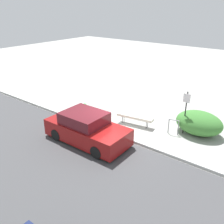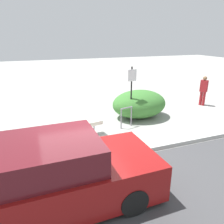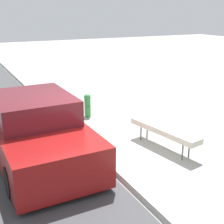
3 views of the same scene
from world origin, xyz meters
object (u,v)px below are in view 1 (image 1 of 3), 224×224
object	(u,v)px
bench	(135,117)
sign_post	(186,109)
parked_car_near	(87,129)
fire_hydrant	(85,109)
bike_rack	(173,125)

from	to	relation	value
bench	sign_post	xyz separation A→B (m)	(2.52, 0.75, 0.89)
bench	parked_car_near	world-z (taller)	parked_car_near
sign_post	fire_hydrant	distance (m)	5.94
bench	bike_rack	distance (m)	2.17
sign_post	fire_hydrant	size ratio (longest dim) A/B	3.01
sign_post	bench	bearing A→B (deg)	-163.45
bike_rack	parked_car_near	size ratio (longest dim) A/B	0.19
sign_post	parked_car_near	distance (m)	5.09
bench	sign_post	distance (m)	2.78
bike_rack	fire_hydrant	bearing A→B (deg)	-168.39
bench	sign_post	bearing A→B (deg)	7.27
bike_rack	sign_post	bearing A→B (deg)	46.61
bench	fire_hydrant	xyz separation A→B (m)	(-3.14, -0.74, -0.08)
bench	fire_hydrant	world-z (taller)	fire_hydrant
sign_post	fire_hydrant	world-z (taller)	sign_post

